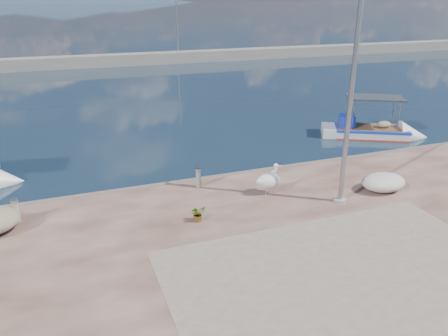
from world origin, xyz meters
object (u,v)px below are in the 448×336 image
at_px(boat_right, 370,133).
at_px(pelican, 269,180).
at_px(bollard_near, 198,177).
at_px(lamp_post, 349,107).

relative_size(boat_right, pelican, 4.71).
bearing_deg(bollard_near, lamp_post, -34.26).
bearing_deg(pelican, bollard_near, 138.40).
bearing_deg(lamp_post, pelican, 145.49).
height_order(boat_right, bollard_near, boat_right).
distance_m(boat_right, lamp_post, 10.52).
bearing_deg(boat_right, pelican, -118.49).
xyz_separation_m(boat_right, pelican, (-8.88, -5.72, 0.82)).
bearing_deg(lamp_post, boat_right, 46.09).
distance_m(boat_right, bollard_near, 11.84).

